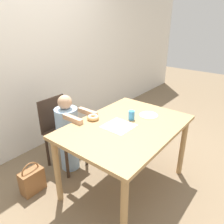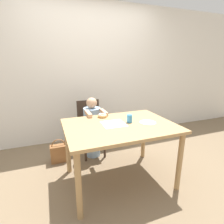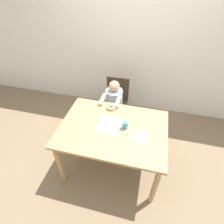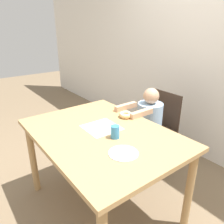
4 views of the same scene
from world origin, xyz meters
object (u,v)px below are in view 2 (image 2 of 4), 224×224
object	(u,v)px
child_figure	(93,128)
cup	(129,119)
donut	(102,115)
chair	(91,126)
handbag	(59,153)

from	to	relation	value
child_figure	cup	distance (m)	0.81
child_figure	donut	size ratio (longest dim) A/B	7.75
chair	handbag	size ratio (longest dim) A/B	2.37
donut	handbag	world-z (taller)	donut
donut	handbag	bearing A→B (deg)	146.61
child_figure	cup	size ratio (longest dim) A/B	9.82
handbag	child_figure	bearing A→B (deg)	-1.29
chair	donut	bearing A→B (deg)	-84.47
donut	cup	world-z (taller)	cup
handbag	donut	bearing A→B (deg)	-33.39
donut	cup	bearing A→B (deg)	-51.81
donut	child_figure	bearing A→B (deg)	97.30
child_figure	handbag	size ratio (longest dim) A/B	2.62
chair	donut	size ratio (longest dim) A/B	7.01
child_figure	donut	bearing A→B (deg)	-82.70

